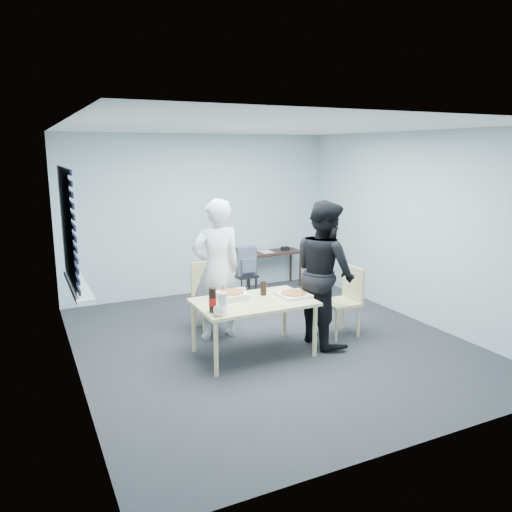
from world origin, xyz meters
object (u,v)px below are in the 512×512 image
person_white (217,270)px  soda_bottle (213,301)px  chair_far (209,290)px  backpack (246,261)px  chair_right (346,296)px  person_black (324,273)px  dining_table (254,306)px  mug_b (242,292)px  stool (246,281)px  side_table (274,256)px  mug_a (219,311)px

person_white → soda_bottle: 0.96m
chair_far → backpack: 1.22m
chair_right → backpack: size_ratio=2.03×
person_white → person_black: bearing=147.7°
dining_table → mug_b: size_ratio=13.35×
person_white → person_black: (1.12, -0.71, 0.00)m
dining_table → stool: size_ratio=3.00×
chair_far → chair_right: 1.80m
dining_table → person_white: person_white is taller
chair_far → person_white: 0.54m
chair_right → mug_b: size_ratio=8.90×
person_white → person_black: size_ratio=1.00×
soda_bottle → side_table: bearing=51.5°
chair_far → backpack: size_ratio=2.03×
side_table → stool: bearing=-142.7°
dining_table → mug_b: 0.27m
chair_right → stool: chair_right is taller
person_black → side_table: size_ratio=1.89×
mug_a → chair_right: bearing=11.9°
person_black → stool: 2.00m
person_black → mug_b: size_ratio=17.70×
side_table → person_black: bearing=-104.4°
chair_far → person_black: size_ratio=0.50×
mug_b → person_black: bearing=-15.3°
chair_right → mug_a: 1.95m
mug_a → mug_b: size_ratio=1.23×
dining_table → mug_a: size_ratio=10.86×
chair_far → chair_right: bearing=-33.9°
backpack → stool: bearing=85.4°
stool → mug_b: bearing=-115.6°
chair_right → stool: (-0.59, 1.82, -0.18)m
dining_table → side_table: bearing=57.8°
backpack → mug_a: backpack is taller
side_table → chair_far: bearing=-140.2°
chair_far → soda_bottle: bearing=-108.5°
person_black → stool: size_ratio=3.98×
chair_far → mug_b: 0.86m
person_black → person_white: bearing=57.7°
person_white → stool: bearing=-127.9°
person_white → soda_bottle: size_ratio=6.70×
chair_far → side_table: (1.74, 1.45, 0.03)m
soda_bottle → chair_far: bearing=71.5°
side_table → backpack: (-0.84, -0.65, 0.11)m
chair_far → person_white: person_white is taller
stool → soda_bottle: soda_bottle is taller
backpack → soda_bottle: bearing=-127.3°
dining_table → stool: (0.76, 1.90, -0.25)m
person_black → backpack: person_black is taller
stool → chair_far: bearing=-138.0°
chair_far → mug_a: 1.48m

